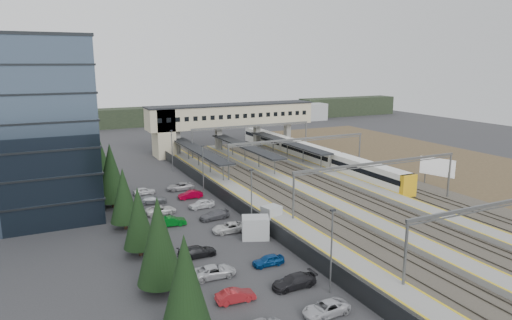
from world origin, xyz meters
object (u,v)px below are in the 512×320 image
relay_cabin_far (271,214)px  billboard (437,168)px  footbridge (221,118)px  train (309,153)px  relay_cabin_near (255,228)px

relay_cabin_far → billboard: (32.95, 2.75, 2.34)m
footbridge → train: 23.41m
relay_cabin_far → billboard: 33.14m
relay_cabin_near → relay_cabin_far: (4.50, 4.42, -0.28)m
footbridge → billboard: footbridge is taller
billboard → relay_cabin_near: bearing=-169.2°
relay_cabin_far → footbridge: (11.62, 47.56, 6.88)m
billboard → train: bearing=109.3°
footbridge → train: footbridge is taller
relay_cabin_near → footbridge: bearing=72.8°
train → billboard: size_ratio=10.34×
relay_cabin_near → train: 43.52m
relay_cabin_near → train: train is taller
relay_cabin_far → billboard: billboard is taller
relay_cabin_near → footbridge: 54.82m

